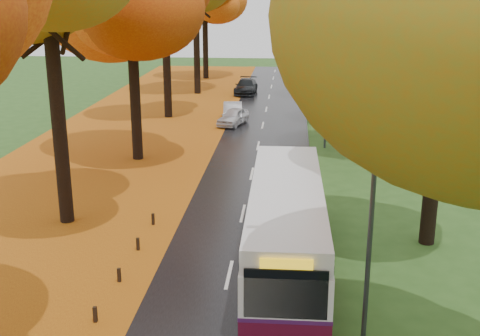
# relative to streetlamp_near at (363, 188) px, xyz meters

# --- Properties ---
(road) EXTENTS (6.50, 90.00, 0.04)m
(road) POSITION_rel_streetlamp_near_xyz_m (-3.95, 17.00, -4.69)
(road) COLOR black
(road) RESTS_ON ground
(centre_line) EXTENTS (0.12, 90.00, 0.01)m
(centre_line) POSITION_rel_streetlamp_near_xyz_m (-3.95, 17.00, -4.67)
(centre_line) COLOR silver
(centre_line) RESTS_ON road
(leaf_verge) EXTENTS (12.00, 90.00, 0.02)m
(leaf_verge) POSITION_rel_streetlamp_near_xyz_m (-12.95, 17.00, -4.70)
(leaf_verge) COLOR #81350B
(leaf_verge) RESTS_ON ground
(leaf_drift) EXTENTS (0.90, 90.00, 0.01)m
(leaf_drift) POSITION_rel_streetlamp_near_xyz_m (-7.00, 17.00, -4.67)
(leaf_drift) COLOR #B86B12
(leaf_drift) RESTS_ON road
(streetlamp_near) EXTENTS (2.45, 0.18, 8.00)m
(streetlamp_near) POSITION_rel_streetlamp_near_xyz_m (0.00, 0.00, 0.00)
(streetlamp_near) COLOR #333538
(streetlamp_near) RESTS_ON ground
(streetlamp_mid) EXTENTS (2.45, 0.18, 8.00)m
(streetlamp_mid) POSITION_rel_streetlamp_near_xyz_m (0.00, 22.00, 0.00)
(streetlamp_mid) COLOR #333538
(streetlamp_mid) RESTS_ON ground
(streetlamp_far) EXTENTS (2.45, 0.18, 8.00)m
(streetlamp_far) POSITION_rel_streetlamp_near_xyz_m (0.00, 44.00, 0.00)
(streetlamp_far) COLOR #333538
(streetlamp_far) RESTS_ON ground
(bus) EXTENTS (2.69, 11.33, 2.97)m
(bus) POSITION_rel_streetlamp_near_xyz_m (-2.00, 5.04, -3.12)
(bus) COLOR #520C23
(bus) RESTS_ON road
(car_white) EXTENTS (2.41, 3.85, 1.22)m
(car_white) POSITION_rel_streetlamp_near_xyz_m (-6.12, 27.97, -4.06)
(car_white) COLOR silver
(car_white) RESTS_ON road
(car_silver) EXTENTS (1.75, 4.12, 1.32)m
(car_silver) POSITION_rel_streetlamp_near_xyz_m (-6.30, 29.51, -4.01)
(car_silver) COLOR gray
(car_silver) RESTS_ON road
(car_dark) EXTENTS (2.11, 4.79, 1.37)m
(car_dark) POSITION_rel_streetlamp_near_xyz_m (-6.21, 41.58, -3.99)
(car_dark) COLOR black
(car_dark) RESTS_ON road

